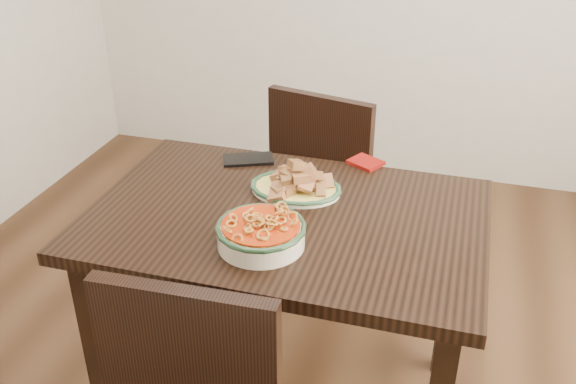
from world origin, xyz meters
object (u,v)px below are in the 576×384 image
(dining_table, at_px, (286,244))
(fish_plate, at_px, (296,179))
(noodle_bowl, at_px, (261,231))
(chair_far, at_px, (330,179))
(smartphone, at_px, (248,159))

(dining_table, xyz_separation_m, fish_plate, (-0.01, 0.13, 0.15))
(dining_table, height_order, noodle_bowl, noodle_bowl)
(chair_far, height_order, noodle_bowl, chair_far)
(chair_far, height_order, smartphone, chair_far)
(fish_plate, bearing_deg, noodle_bowl, -91.44)
(dining_table, xyz_separation_m, noodle_bowl, (-0.02, -0.18, 0.15))
(chair_far, bearing_deg, dining_table, 105.21)
(dining_table, bearing_deg, noodle_bowl, -95.36)
(dining_table, distance_m, smartphone, 0.39)
(noodle_bowl, bearing_deg, smartphone, 113.40)
(dining_table, relative_size, noodle_bowl, 4.69)
(dining_table, height_order, chair_far, chair_far)
(dining_table, distance_m, fish_plate, 0.20)
(chair_far, xyz_separation_m, noodle_bowl, (0.01, -0.89, 0.29))
(smartphone, bearing_deg, chair_far, 41.25)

